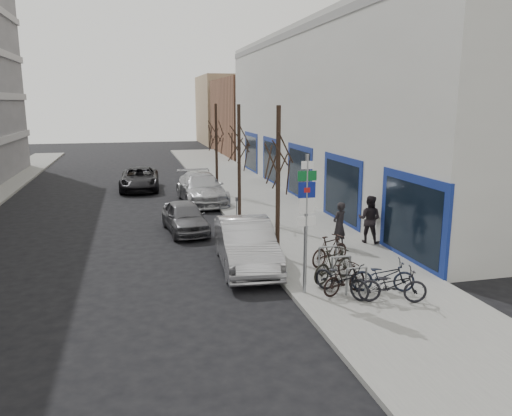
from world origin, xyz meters
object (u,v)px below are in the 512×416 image
bike_rack (341,266)px  bike_mid_curb (383,273)px  tree_near (278,147)px  tree_far (216,128)px  bike_far_inner (330,250)px  highway_sign_pole (306,216)px  bike_near_right (345,278)px  pedestrian_far (369,219)px  lane_car (140,179)px  meter_back (216,188)px  tree_mid (239,135)px  bike_near_left (342,276)px  pedestrian_near (339,225)px  bike_mid_inner (334,265)px  meter_front (269,241)px  parked_car_front (246,244)px  bike_far_curb (393,282)px  parked_car_back (201,188)px  meter_mid (237,208)px  parked_car_mid (185,217)px

bike_rack → bike_mid_curb: 1.37m
tree_near → tree_far: (0.00, 13.00, 0.00)m
bike_far_inner → tree_near: bearing=21.6°
highway_sign_pole → bike_near_right: (1.09, -0.37, -1.83)m
highway_sign_pole → pedestrian_far: highway_sign_pole is taller
highway_sign_pole → lane_car: bearing=102.3°
meter_back → tree_mid: bearing=-83.6°
bike_near_left → lane_car: size_ratio=0.36×
meter_back → bike_mid_curb: meter_back is taller
bike_near_right → pedestrian_near: size_ratio=0.90×
bike_near_right → bike_rack: bearing=-35.7°
tree_mid → bike_mid_inner: 9.98m
meter_front → bike_rack: bearing=-55.5°
bike_near_left → parked_car_front: bearing=89.5°
bike_mid_curb → bike_far_inner: bearing=28.4°
bike_rack → tree_mid: bearing=97.3°
bike_rack → bike_far_curb: size_ratio=1.19×
parked_car_back → lane_car: parked_car_back is taller
parked_car_back → lane_car: (-3.31, 5.17, -0.10)m
tree_mid → bike_near_right: tree_mid is taller
bike_mid_curb → lane_car: bearing=33.9°
bike_mid_inner → lane_car: lane_car is taller
bike_near_right → parked_car_front: parked_car_front is taller
bike_mid_inner → meter_mid: bearing=-15.6°
meter_front → bike_mid_curb: bearing=-54.2°
bike_near_left → bike_far_inner: 2.70m
tree_far → meter_back: 4.08m
meter_front → parked_car_mid: 5.87m
bike_near_left → lane_car: (-5.29, 20.26, 0.00)m
bike_mid_inner → bike_near_left: bearing=143.2°
bike_mid_curb → bike_near_right: bearing=101.8°
pedestrian_far → bike_rack: bearing=92.6°
tree_near → parked_car_back: bearing=96.1°
tree_near → parked_car_front: (-1.25, -0.43, -3.28)m
bike_mid_inner → bike_far_curb: (0.93, -1.94, 0.04)m
meter_back → parked_car_front: 10.96m
bike_far_curb → pedestrian_far: 6.09m
bike_near_left → bike_far_inner: bike_near_left is taller
meter_mid → bike_far_inner: (1.92, -6.32, -0.23)m
meter_front → bike_mid_curb: 4.29m
bike_far_inner → lane_car: size_ratio=0.34×
pedestrian_near → meter_front: bearing=-9.3°
bike_mid_curb → parked_car_mid: size_ratio=0.46×
bike_rack → pedestrian_near: 3.79m
bike_near_right → parked_car_mid: size_ratio=0.40×
bike_mid_curb → parked_car_back: parked_car_back is taller
bike_near_left → parked_car_front: size_ratio=0.37×
bike_near_right → bike_far_curb: size_ratio=0.83×
meter_mid → bike_mid_inner: (1.44, -7.83, -0.23)m
tree_near → pedestrian_far: bearing=13.0°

